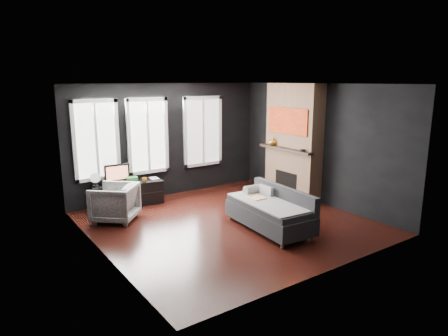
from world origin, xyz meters
TOP-DOWN VIEW (x-y plane):
  - floor at (0.00, 0.00)m, footprint 5.00×5.00m
  - ceiling at (0.00, 0.00)m, footprint 5.00×5.00m
  - wall_back at (0.00, 2.50)m, footprint 5.00×0.02m
  - wall_left at (-2.50, 0.00)m, footprint 0.02×5.00m
  - wall_right at (2.50, 0.00)m, footprint 0.02×5.00m
  - windows at (-0.45, 2.46)m, footprint 4.00×0.16m
  - fireplace at (2.30, 0.60)m, footprint 0.70×1.62m
  - sofa at (0.44, -0.70)m, footprint 1.05×1.90m
  - stripe_pillow at (0.67, -0.35)m, footprint 0.08×0.33m
  - armchair at (-1.78, 1.42)m, footprint 1.09×1.10m
  - media_console at (-1.20, 2.24)m, footprint 1.60×0.68m
  - monitor at (-1.41, 2.26)m, footprint 0.56×0.16m
  - desk_fan at (-1.88, 2.30)m, footprint 0.26×0.26m
  - mug at (-0.83, 2.12)m, footprint 0.14×0.12m
  - book at (-0.64, 2.22)m, footprint 0.18×0.04m
  - storage_box at (-1.11, 2.16)m, footprint 0.25×0.18m
  - mantel_vase at (2.05, 1.05)m, footprint 0.22×0.23m
  - mantel_clock at (2.05, 0.05)m, footprint 0.13×0.13m

SIDE VIEW (x-z plane):
  - floor at x=0.00m, z-range 0.00..0.00m
  - media_console at x=-1.20m, z-range 0.00..0.53m
  - sofa at x=0.44m, z-range 0.00..0.79m
  - armchair at x=-1.78m, z-range 0.00..0.83m
  - stripe_pillow at x=0.67m, z-range 0.41..0.73m
  - mug at x=-0.83m, z-range 0.53..0.64m
  - storage_box at x=-1.11m, z-range 0.53..0.66m
  - book at x=-0.64m, z-range 0.53..0.78m
  - desk_fan at x=-1.88m, z-range 0.53..0.85m
  - monitor at x=-1.41m, z-range 0.53..1.03m
  - mantel_clock at x=2.05m, z-range 1.23..1.27m
  - mantel_vase at x=2.05m, z-range 1.23..1.42m
  - wall_back at x=0.00m, z-range 0.00..2.70m
  - wall_left at x=-2.50m, z-range 0.00..2.70m
  - wall_right at x=2.50m, z-range 0.00..2.70m
  - fireplace at x=2.30m, z-range 0.00..2.70m
  - windows at x=-0.45m, z-range 1.50..3.26m
  - ceiling at x=0.00m, z-range 2.70..2.70m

